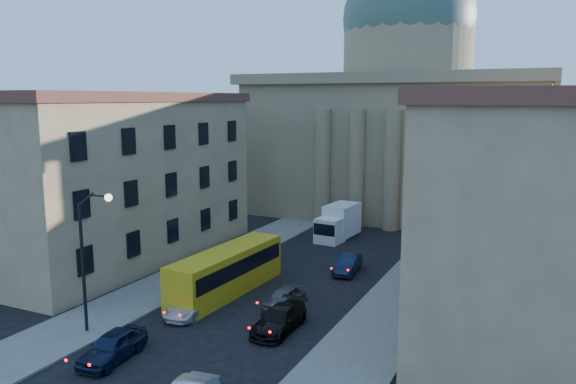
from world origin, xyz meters
name	(u,v)px	position (x,y,z in m)	size (l,w,h in m)	color
sidewalk_left	(173,282)	(-8.50, 18.00, 0.07)	(5.00, 60.00, 0.15)	#57554F
sidewalk_right	(386,318)	(8.50, 18.00, 0.07)	(5.00, 60.00, 0.15)	#57554F
church	(404,117)	(0.00, 55.47, 11.88)	(68.02, 28.76, 36.60)	#7D684D
building_left	(120,176)	(-17.00, 22.00, 7.42)	(11.60, 26.60, 14.70)	tan
building_right	(539,207)	(17.00, 22.00, 7.42)	(11.60, 26.60, 14.70)	tan
street_lamp	(89,250)	(-6.97, 8.00, 5.29)	(2.62, 0.44, 8.83)	black
car_left_near	(113,346)	(-3.50, 5.92, 0.79)	(1.86, 4.63, 1.58)	black
car_left_mid	(190,306)	(-3.46, 13.13, 0.62)	(2.07, 4.48, 1.25)	silver
car_right_mid	(279,319)	(3.01, 13.36, 0.73)	(2.06, 5.06, 1.47)	black
car_right_far	(284,297)	(1.53, 17.07, 0.69)	(1.63, 4.05, 1.38)	#4B4C50
car_right_distant	(348,264)	(2.90, 26.28, 0.73)	(1.55, 4.44, 1.46)	#0E1733
city_bus	(227,270)	(-3.50, 17.87, 1.75)	(3.19, 11.67, 3.26)	gold
box_truck	(338,223)	(-1.80, 36.64, 1.62)	(2.98, 6.42, 3.42)	silver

